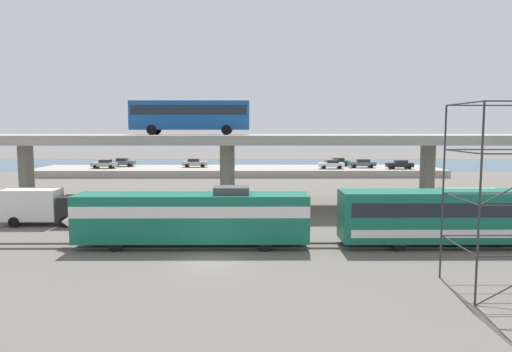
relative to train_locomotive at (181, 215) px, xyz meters
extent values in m
plane|color=#605B54|center=(2.35, -4.00, -2.19)|extent=(260.00, 260.00, 0.00)
cube|color=#59544C|center=(2.35, -0.70, -2.13)|extent=(110.00, 0.12, 0.12)
cube|color=#59544C|center=(2.35, 0.70, -2.13)|extent=(110.00, 0.12, 0.12)
cube|color=#14664C|center=(0.79, 0.00, -0.11)|extent=(15.86, 3.00, 3.20)
cube|color=silver|center=(0.79, 0.00, 0.46)|extent=(15.86, 3.04, 0.77)
cone|color=silver|center=(-7.14, 0.00, -0.43)|extent=(2.16, 2.85, 2.85)
cube|color=black|center=(-5.52, 0.00, 0.78)|extent=(2.16, 2.70, 1.02)
cube|color=#3F3F42|center=(3.50, 0.00, 1.74)|extent=(2.40, 1.80, 0.50)
cylinder|color=black|center=(-4.16, -1.35, -1.71)|extent=(0.96, 0.18, 0.96)
cylinder|color=black|center=(-4.16, 1.35, -1.71)|extent=(0.96, 0.18, 0.96)
cylinder|color=black|center=(5.75, -1.35, -1.71)|extent=(0.96, 0.18, 0.96)
cylinder|color=black|center=(5.75, 1.35, -1.71)|extent=(0.96, 0.18, 0.96)
cube|color=#14664C|center=(21.63, 0.00, -0.03)|extent=(21.25, 3.00, 3.40)
cube|color=black|center=(21.63, 0.00, 0.58)|extent=(20.40, 3.04, 0.95)
cube|color=silver|center=(21.63, 0.00, -0.98)|extent=(20.40, 3.04, 0.54)
cylinder|color=black|center=(14.73, -1.35, -1.73)|extent=(0.92, 0.18, 0.92)
cylinder|color=black|center=(14.73, 1.35, -1.73)|extent=(0.92, 0.18, 0.92)
cube|color=#9E998E|center=(2.35, 16.00, 4.82)|extent=(96.00, 10.45, 0.90)
cylinder|color=#9E998E|center=(-18.05, 16.00, 1.09)|extent=(1.50, 1.50, 6.56)
cylinder|color=#9E998E|center=(2.35, 16.00, 1.09)|extent=(1.50, 1.50, 6.56)
cylinder|color=#9E998E|center=(22.75, 16.00, 1.09)|extent=(1.50, 1.50, 6.56)
cube|color=#14478C|center=(-1.41, 16.63, 7.23)|extent=(12.00, 2.55, 2.90)
cube|color=black|center=(-1.41, 16.63, 7.75)|extent=(11.52, 2.59, 0.93)
cube|color=black|center=(-7.36, 16.63, 7.57)|extent=(0.08, 2.30, 1.74)
cylinder|color=black|center=(-5.13, 15.42, 5.78)|extent=(1.00, 0.26, 1.00)
cylinder|color=black|center=(-5.13, 17.84, 5.78)|extent=(1.00, 0.26, 1.00)
cylinder|color=black|center=(2.31, 15.42, 5.78)|extent=(1.00, 0.26, 1.00)
cylinder|color=black|center=(2.31, 17.84, 5.78)|extent=(1.00, 0.26, 1.00)
cube|color=black|center=(19.93, 7.56, -0.75)|extent=(2.00, 2.30, 2.00)
cube|color=silver|center=(23.43, 7.56, -0.45)|extent=(4.60, 2.30, 2.60)
cylinder|color=black|center=(20.22, 6.47, -1.75)|extent=(0.88, 0.28, 0.88)
cylinder|color=black|center=(20.22, 8.65, -1.75)|extent=(0.88, 0.28, 0.88)
cylinder|color=black|center=(24.44, 6.47, -1.75)|extent=(0.88, 0.28, 0.88)
cylinder|color=black|center=(24.44, 8.65, -1.75)|extent=(0.88, 0.28, 0.88)
cube|color=black|center=(-10.22, 7.56, -0.75)|extent=(2.00, 2.30, 2.00)
cube|color=silver|center=(-13.72, 7.56, -0.45)|extent=(4.60, 2.30, 2.60)
cylinder|color=black|center=(-10.51, 8.65, -1.75)|extent=(0.88, 0.28, 0.88)
cylinder|color=black|center=(-10.51, 6.47, -1.75)|extent=(0.88, 0.28, 0.88)
cylinder|color=black|center=(-14.72, 8.65, -1.75)|extent=(0.88, 0.28, 0.88)
cylinder|color=black|center=(-14.72, 6.47, -1.75)|extent=(0.88, 0.28, 0.88)
cylinder|color=#2D2D30|center=(15.23, -6.93, 2.50)|extent=(0.10, 0.10, 9.38)
cylinder|color=#2D2D30|center=(15.23, -11.11, 2.50)|extent=(0.10, 0.10, 9.38)
cylinder|color=#2D2D30|center=(17.32, -6.93, 0.15)|extent=(4.18, 0.07, 0.07)
cylinder|color=#2D2D30|center=(15.23, -9.02, 0.15)|extent=(0.07, 4.18, 0.07)
cylinder|color=#2D2D30|center=(17.32, -6.93, 2.50)|extent=(4.18, 0.07, 0.07)
cylinder|color=#2D2D30|center=(15.23, -9.02, 2.50)|extent=(0.07, 4.18, 0.07)
cylinder|color=#2D2D30|center=(17.32, -6.93, 4.84)|extent=(4.18, 0.07, 0.07)
cylinder|color=#2D2D30|center=(15.23, -9.02, 4.84)|extent=(0.07, 4.18, 0.07)
cylinder|color=#2D2D30|center=(17.32, -6.93, 7.18)|extent=(4.18, 0.07, 0.07)
cylinder|color=#2D2D30|center=(15.23, -9.02, 7.18)|extent=(0.07, 4.18, 0.07)
cube|color=#9E998E|center=(2.35, 51.00, -1.59)|extent=(69.55, 12.69, 1.20)
cube|color=#9E998C|center=(-20.56, 49.51, -0.32)|extent=(4.28, 1.72, 0.70)
cube|color=#1E232B|center=(-20.35, 49.51, 0.27)|extent=(1.88, 1.51, 0.48)
cylinder|color=black|center=(-21.89, 48.69, -0.67)|extent=(0.64, 0.20, 0.64)
cylinder|color=black|center=(-21.89, 50.32, -0.67)|extent=(0.64, 0.20, 0.64)
cylinder|color=black|center=(-19.24, 48.69, -0.67)|extent=(0.64, 0.20, 0.64)
cylinder|color=black|center=(-19.24, 50.32, -0.67)|extent=(0.64, 0.20, 0.64)
cube|color=silver|center=(18.24, 48.47, -0.32)|extent=(4.31, 1.76, 0.70)
cube|color=#1E232B|center=(18.46, 48.47, 0.27)|extent=(1.90, 1.55, 0.48)
cylinder|color=black|center=(16.91, 47.63, -0.67)|extent=(0.64, 0.20, 0.64)
cylinder|color=black|center=(16.91, 49.30, -0.67)|extent=(0.64, 0.20, 0.64)
cylinder|color=black|center=(19.58, 47.63, -0.67)|extent=(0.64, 0.20, 0.64)
cylinder|color=black|center=(19.58, 49.30, -0.67)|extent=(0.64, 0.20, 0.64)
cube|color=#515459|center=(-18.35, 53.44, -0.32)|extent=(4.08, 1.88, 0.70)
cube|color=#1E232B|center=(-18.55, 53.44, 0.27)|extent=(1.79, 1.66, 0.48)
cylinder|color=black|center=(-17.08, 54.34, -0.67)|extent=(0.64, 0.20, 0.64)
cylinder|color=black|center=(-17.08, 52.55, -0.67)|extent=(0.64, 0.20, 0.64)
cylinder|color=black|center=(-19.61, 54.34, -0.67)|extent=(0.64, 0.20, 0.64)
cylinder|color=black|center=(-19.61, 52.55, -0.67)|extent=(0.64, 0.20, 0.64)
cube|color=#0C4C26|center=(20.26, 54.10, -0.32)|extent=(4.40, 1.81, 0.70)
cube|color=#1E232B|center=(20.48, 54.10, 0.27)|extent=(1.94, 1.59, 0.48)
cylinder|color=black|center=(18.89, 53.24, -0.67)|extent=(0.64, 0.20, 0.64)
cylinder|color=black|center=(18.89, 54.96, -0.67)|extent=(0.64, 0.20, 0.64)
cylinder|color=black|center=(21.63, 53.24, -0.67)|extent=(0.64, 0.20, 0.64)
cylinder|color=black|center=(21.63, 54.96, -0.67)|extent=(0.64, 0.20, 0.64)
cube|color=#515459|center=(23.91, 50.40, -0.32)|extent=(4.68, 1.70, 0.70)
cube|color=#1E232B|center=(24.14, 50.40, 0.27)|extent=(2.06, 1.50, 0.48)
cylinder|color=black|center=(22.46, 49.59, -0.67)|extent=(0.64, 0.20, 0.64)
cylinder|color=black|center=(22.46, 51.21, -0.67)|extent=(0.64, 0.20, 0.64)
cylinder|color=black|center=(25.36, 49.59, -0.67)|extent=(0.64, 0.20, 0.64)
cylinder|color=black|center=(25.36, 51.21, -0.67)|extent=(0.64, 0.20, 0.64)
cube|color=black|center=(29.79, 48.17, -0.32)|extent=(4.43, 1.79, 0.70)
cube|color=#1E232B|center=(30.02, 48.17, 0.27)|extent=(1.95, 1.58, 0.48)
cylinder|color=black|center=(28.42, 47.32, -0.67)|extent=(0.64, 0.20, 0.64)
cylinder|color=black|center=(28.42, 49.02, -0.67)|extent=(0.64, 0.20, 0.64)
cylinder|color=black|center=(31.17, 47.32, -0.67)|extent=(0.64, 0.20, 0.64)
cylinder|color=black|center=(31.17, 49.02, -0.67)|extent=(0.64, 0.20, 0.64)
cube|color=#9E998C|center=(-5.25, 51.82, -0.32)|extent=(4.41, 1.75, 0.70)
cube|color=#1E232B|center=(-5.47, 51.82, 0.27)|extent=(1.94, 1.54, 0.48)
cylinder|color=black|center=(-3.88, 52.65, -0.67)|extent=(0.64, 0.20, 0.64)
cylinder|color=black|center=(-3.88, 50.99, -0.67)|extent=(0.64, 0.20, 0.64)
cylinder|color=black|center=(-6.62, 52.65, -0.67)|extent=(0.64, 0.20, 0.64)
cylinder|color=black|center=(-6.62, 50.99, -0.67)|extent=(0.64, 0.20, 0.64)
cube|color=#2D5170|center=(2.35, 74.00, -2.19)|extent=(140.00, 36.00, 0.01)
camera|label=1|loc=(4.96, -32.46, 6.02)|focal=33.61mm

